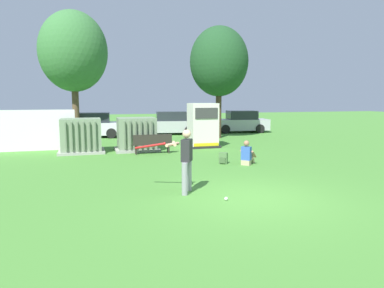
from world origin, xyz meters
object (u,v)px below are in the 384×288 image
seated_spectator (247,155)px  backpack (223,158)px  parked_car_right_of_center (240,122)px  parked_car_left_of_center (170,124)px  park_bench (152,142)px  batter (185,158)px  transformer_west (81,136)px  sports_ball (226,199)px  transformer_mid_west (137,135)px  parked_car_leftmost (92,126)px  generator_enclosure (203,125)px

seated_spectator → backpack: seated_spectator is taller
backpack → parked_car_right_of_center: parked_car_right_of_center is taller
seated_spectator → parked_car_left_of_center: size_ratio=0.22×
park_bench → batter: bearing=-92.5°
seated_spectator → transformer_west: bearing=141.6°
sports_ball → parked_car_left_of_center: size_ratio=0.02×
transformer_west → transformer_mid_west: size_ratio=1.00×
transformer_west → batter: batter is taller
park_bench → batter: size_ratio=1.04×
backpack → parked_car_leftmost: parked_car_leftmost is taller
transformer_mid_west → batter: (0.27, -8.16, 0.19)m
parked_car_leftmost → parked_car_left_of_center: size_ratio=0.99×
parked_car_leftmost → batter: bearing=-81.0°
transformer_west → generator_enclosure: size_ratio=0.91×
seated_spectator → parked_car_leftmost: 12.91m
transformer_west → batter: bearing=-70.8°
seated_spectator → batter: bearing=-136.0°
backpack → seated_spectator: bearing=-27.2°
transformer_mid_west → generator_enclosure: size_ratio=0.91×
park_bench → transformer_mid_west: bearing=114.5°
transformer_west → sports_ball: 9.96m
batter → backpack: batter is taller
transformer_mid_west → seated_spectator: (3.65, -4.89, -0.41)m
parked_car_right_of_center → seated_spectator: bearing=-112.7°
generator_enclosure → transformer_west: bearing=-177.5°
sports_ball → parked_car_right_of_center: bearing=65.0°
backpack → parked_car_left_of_center: size_ratio=0.10×
park_bench → seated_spectator: seated_spectator is taller
backpack → parked_car_leftmost: (-4.90, 11.14, 0.54)m
parked_car_leftmost → park_bench: bearing=-71.5°
generator_enclosure → sports_ball: generator_enclosure is taller
park_bench → parked_car_leftmost: (-2.65, 7.92, 0.22)m
transformer_west → sports_ball: size_ratio=23.33×
transformer_west → parked_car_left_of_center: same height
transformer_mid_west → seated_spectator: bearing=-53.3°
transformer_west → sports_ball: transformer_west is taller
generator_enclosure → seated_spectator: size_ratio=2.39×
generator_enclosure → park_bench: 3.40m
backpack → parked_car_right_of_center: 13.02m
generator_enclosure → backpack: (-0.69, -4.79, -0.92)m
seated_spectator → backpack: size_ratio=2.19×
batter → seated_spectator: (3.38, 3.27, -0.60)m
batter → parked_car_leftmost: (-2.35, 14.83, -0.22)m
transformer_west → backpack: 7.08m
batter → parked_car_left_of_center: batter is taller
transformer_mid_west → sports_ball: (1.09, -9.17, -0.74)m
backpack → parked_car_right_of_center: size_ratio=0.10×
park_bench → backpack: size_ratio=4.10×
transformer_west → batter: size_ratio=1.21×
park_bench → sports_ball: 7.95m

